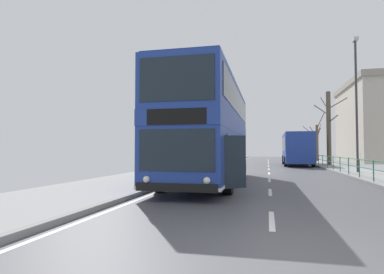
{
  "coord_description": "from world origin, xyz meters",
  "views": [
    {
      "loc": [
        -0.07,
        -4.63,
        1.52
      ],
      "look_at": [
        -2.86,
        7.22,
        2.01
      ],
      "focal_mm": 30.11,
      "sensor_mm": 36.0,
      "label": 1
    }
  ],
  "objects_px": {
    "street_lamp_far_side": "(356,95)",
    "bare_tree_far_00": "(329,127)",
    "double_decker_bus_main": "(210,132)",
    "background_bus_far_lane": "(297,148)",
    "bare_tree_far_02": "(317,141)"
  },
  "relations": [
    {
      "from": "background_bus_far_lane",
      "to": "bare_tree_far_00",
      "type": "relative_size",
      "value": 1.35
    },
    {
      "from": "street_lamp_far_side",
      "to": "bare_tree_far_00",
      "type": "xyz_separation_m",
      "value": [
        0.19,
        10.65,
        -1.27
      ]
    },
    {
      "from": "double_decker_bus_main",
      "to": "street_lamp_far_side",
      "type": "bearing_deg",
      "value": 42.84
    },
    {
      "from": "double_decker_bus_main",
      "to": "street_lamp_far_side",
      "type": "relative_size",
      "value": 1.35
    },
    {
      "from": "street_lamp_far_side",
      "to": "background_bus_far_lane",
      "type": "bearing_deg",
      "value": 102.85
    },
    {
      "from": "bare_tree_far_00",
      "to": "background_bus_far_lane",
      "type": "bearing_deg",
      "value": 161.5
    },
    {
      "from": "background_bus_far_lane",
      "to": "street_lamp_far_side",
      "type": "bearing_deg",
      "value": -77.15
    },
    {
      "from": "background_bus_far_lane",
      "to": "street_lamp_far_side",
      "type": "distance_m",
      "value": 12.34
    },
    {
      "from": "street_lamp_far_side",
      "to": "bare_tree_far_02",
      "type": "xyz_separation_m",
      "value": [
        0.68,
        21.58,
        -2.32
      ]
    },
    {
      "from": "street_lamp_far_side",
      "to": "bare_tree_far_00",
      "type": "height_order",
      "value": "street_lamp_far_side"
    },
    {
      "from": "street_lamp_far_side",
      "to": "bare_tree_far_02",
      "type": "relative_size",
      "value": 1.37
    },
    {
      "from": "street_lamp_far_side",
      "to": "bare_tree_far_00",
      "type": "relative_size",
      "value": 1.22
    },
    {
      "from": "double_decker_bus_main",
      "to": "background_bus_far_lane",
      "type": "height_order",
      "value": "double_decker_bus_main"
    },
    {
      "from": "double_decker_bus_main",
      "to": "background_bus_far_lane",
      "type": "xyz_separation_m",
      "value": [
        5.39,
        19.05,
        -0.66
      ]
    },
    {
      "from": "street_lamp_far_side",
      "to": "bare_tree_far_00",
      "type": "distance_m",
      "value": 10.72
    }
  ]
}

